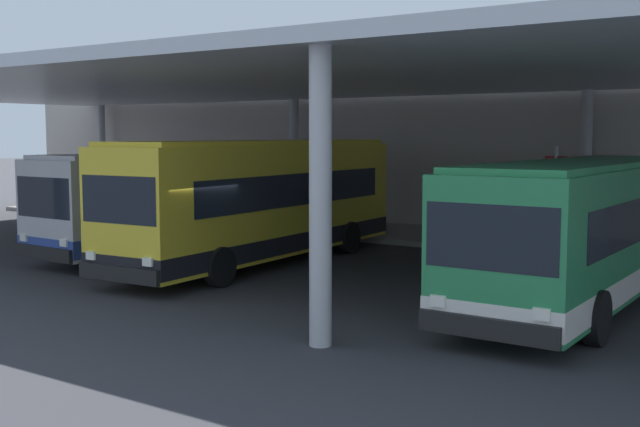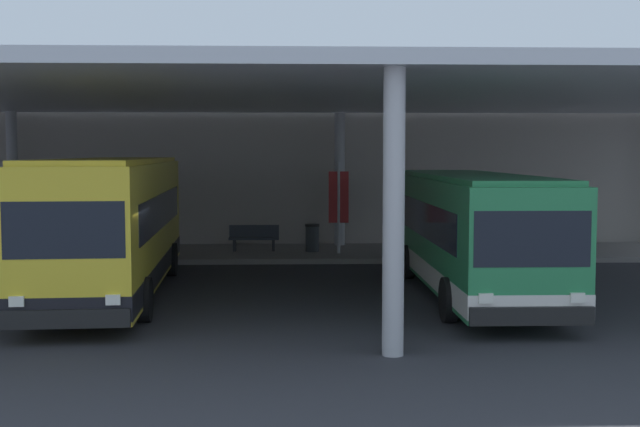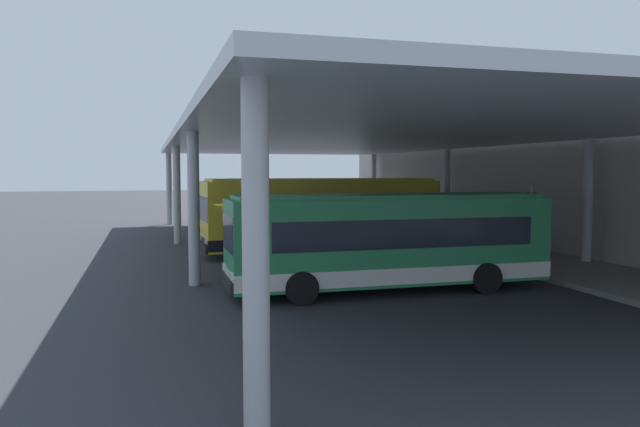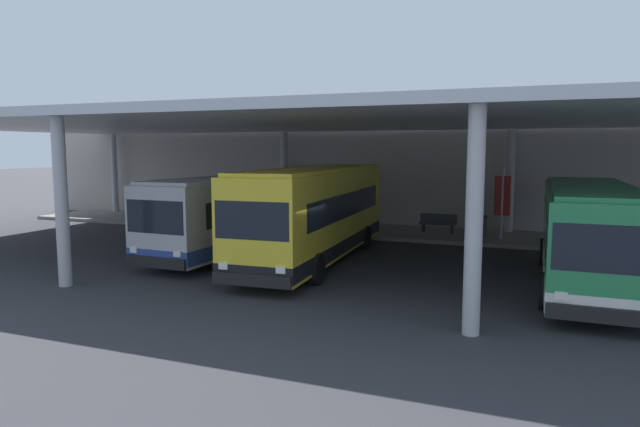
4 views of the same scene
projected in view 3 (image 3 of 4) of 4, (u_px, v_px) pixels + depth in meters
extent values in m
plane|color=#333338|center=(241.00, 258.00, 27.41)|extent=(200.00, 200.00, 0.00)
cube|color=gray|center=(472.00, 247.00, 30.62)|extent=(42.00, 4.50, 0.18)
cube|color=#ADA399|center=(530.00, 177.00, 31.26)|extent=(48.00, 1.60, 7.25)
cube|color=silver|center=(356.00, 140.00, 28.54)|extent=(40.00, 17.00, 0.30)
cylinder|color=#B2B2B7|center=(169.00, 189.00, 44.30)|extent=(0.40, 0.40, 5.25)
cylinder|color=#B2B2B7|center=(374.00, 187.00, 48.67)|extent=(0.40, 0.40, 5.25)
cylinder|color=#B2B2B7|center=(177.00, 195.00, 32.47)|extent=(0.40, 0.40, 5.25)
cylinder|color=#B2B2B7|center=(446.00, 192.00, 36.83)|extent=(0.40, 0.40, 5.25)
cylinder|color=#B2B2B7|center=(194.00, 209.00, 20.63)|extent=(0.40, 0.40, 5.25)
cylinder|color=#B2B2B7|center=(588.00, 202.00, 25.00)|extent=(0.40, 0.40, 5.25)
cylinder|color=#B2B2B7|center=(256.00, 260.00, 8.80)|extent=(0.40, 0.40, 5.25)
cube|color=#B7B7BC|center=(315.00, 213.00, 32.40)|extent=(2.83, 10.47, 2.70)
cube|color=#2D4799|center=(315.00, 231.00, 32.47)|extent=(2.85, 10.49, 0.50)
cube|color=black|center=(318.00, 207.00, 32.41)|extent=(2.81, 8.60, 0.90)
cube|color=black|center=(218.00, 207.00, 31.12)|extent=(2.30, 0.19, 1.10)
cube|color=black|center=(216.00, 236.00, 31.21)|extent=(2.45, 0.24, 0.36)
cube|color=silver|center=(315.00, 186.00, 32.30)|extent=(2.61, 10.05, 0.12)
cube|color=yellow|center=(218.00, 191.00, 31.07)|extent=(1.75, 0.17, 0.28)
cube|color=white|center=(215.00, 228.00, 32.05)|extent=(0.28, 0.09, 0.20)
cube|color=white|center=(218.00, 231.00, 30.31)|extent=(0.28, 0.09, 0.20)
cylinder|color=black|center=(252.00, 234.00, 32.88)|extent=(0.31, 1.01, 1.00)
cylinder|color=black|center=(258.00, 239.00, 30.51)|extent=(0.31, 1.01, 1.00)
cylinder|color=black|center=(359.00, 231.00, 34.36)|extent=(0.31, 1.01, 1.00)
cylinder|color=black|center=(373.00, 236.00, 31.99)|extent=(0.31, 1.01, 1.00)
cube|color=yellow|center=(322.00, 214.00, 28.69)|extent=(3.14, 11.32, 3.10)
cube|color=black|center=(322.00, 239.00, 28.77)|extent=(3.16, 11.35, 0.50)
cube|color=black|center=(325.00, 207.00, 28.72)|extent=(3.06, 9.31, 0.90)
cube|color=black|center=(205.00, 209.00, 26.85)|extent=(2.30, 0.25, 1.10)
cube|color=black|center=(203.00, 247.00, 26.94)|extent=(2.46, 0.30, 0.36)
cube|color=yellow|center=(323.00, 180.00, 28.58)|extent=(2.91, 10.87, 0.12)
cube|color=yellow|center=(205.00, 186.00, 26.79)|extent=(1.75, 0.22, 0.28)
cube|color=white|center=(200.00, 237.00, 27.76)|extent=(0.28, 0.10, 0.20)
cube|color=white|center=(206.00, 241.00, 26.07)|extent=(0.28, 0.10, 0.20)
cylinder|color=black|center=(245.00, 243.00, 28.81)|extent=(0.34, 1.01, 1.00)
cylinder|color=black|center=(257.00, 249.00, 26.50)|extent=(0.34, 1.01, 1.00)
cylinder|color=black|center=(371.00, 238.00, 30.95)|extent=(0.34, 1.01, 1.00)
cylinder|color=black|center=(392.00, 243.00, 28.64)|extent=(0.34, 1.01, 1.00)
cube|color=#28844C|center=(389.00, 239.00, 19.63)|extent=(2.52, 10.40, 2.70)
cube|color=white|center=(389.00, 270.00, 19.70)|extent=(2.54, 10.42, 0.50)
cube|color=black|center=(393.00, 230.00, 19.65)|extent=(2.56, 8.53, 0.90)
cube|color=black|center=(230.00, 233.00, 18.21)|extent=(2.30, 0.12, 1.10)
cube|color=black|center=(227.00, 283.00, 18.29)|extent=(2.45, 0.16, 0.36)
cube|color=#2A8B50|center=(389.00, 196.00, 19.53)|extent=(2.32, 9.99, 0.12)
cube|color=yellow|center=(230.00, 206.00, 18.16)|extent=(1.75, 0.12, 0.28)
cube|color=white|center=(224.00, 267.00, 19.13)|extent=(0.28, 0.08, 0.20)
cube|color=white|center=(231.00, 276.00, 17.40)|extent=(0.28, 0.08, 0.20)
cylinder|color=black|center=(284.00, 274.00, 20.01)|extent=(0.28, 1.00, 1.00)
cylinder|color=black|center=(302.00, 288.00, 17.66)|extent=(0.28, 1.00, 1.00)
cylinder|color=black|center=(450.00, 267.00, 21.66)|extent=(0.28, 1.00, 1.00)
cylinder|color=black|center=(487.00, 278.00, 19.31)|extent=(0.28, 1.00, 1.00)
cube|color=#383D47|center=(506.00, 243.00, 27.73)|extent=(1.80, 0.44, 0.08)
cube|color=#383D47|center=(510.00, 237.00, 27.77)|extent=(1.80, 0.06, 0.44)
cube|color=#2D2D33|center=(497.00, 246.00, 28.42)|extent=(0.10, 0.36, 0.45)
cube|color=#2D2D33|center=(514.00, 250.00, 27.08)|extent=(0.10, 0.36, 0.45)
cylinder|color=#33383D|center=(529.00, 249.00, 25.66)|extent=(0.48, 0.48, 0.90)
cylinder|color=black|center=(529.00, 237.00, 25.62)|extent=(0.52, 0.52, 0.08)
cylinder|color=#B2B2B7|center=(531.00, 224.00, 24.55)|extent=(0.12, 0.12, 3.20)
cube|color=#B22323|center=(531.00, 214.00, 24.52)|extent=(0.70, 0.04, 1.80)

